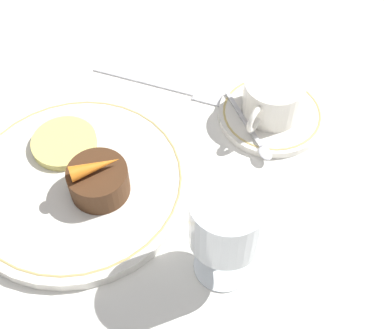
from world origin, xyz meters
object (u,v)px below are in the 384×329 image
at_px(dessert_cake, 101,182).
at_px(coffee_cup, 273,97).
at_px(fork, 176,88).
at_px(wine_glass, 227,224).
at_px(dinner_plate, 76,182).

bearing_deg(dessert_cake, coffee_cup, 155.47).
bearing_deg(coffee_cup, fork, -78.18).
height_order(wine_glass, dessert_cake, wine_glass).
distance_m(dinner_plate, coffee_cup, 0.26).
xyz_separation_m(wine_glass, dessert_cake, (0.00, -0.16, -0.06)).
bearing_deg(fork, dinner_plate, -2.19).
bearing_deg(coffee_cup, dessert_cake, -24.53).
bearing_deg(wine_glass, coffee_cup, -164.59).
bearing_deg(fork, wine_glass, 45.09).
height_order(coffee_cup, wine_glass, wine_glass).
distance_m(coffee_cup, dessert_cake, 0.24).
xyz_separation_m(dinner_plate, fork, (-0.19, 0.01, -0.01)).
xyz_separation_m(wine_glass, fork, (-0.19, -0.19, -0.09)).
relative_size(dinner_plate, wine_glass, 2.08).
xyz_separation_m(coffee_cup, dessert_cake, (0.22, -0.10, -0.00)).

